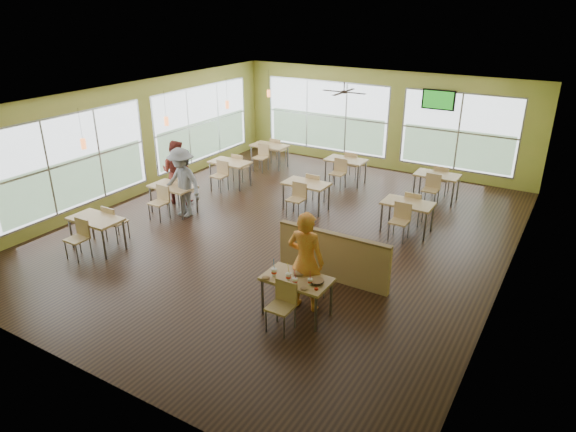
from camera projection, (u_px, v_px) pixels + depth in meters
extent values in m
plane|color=black|center=(287.00, 231.00, 12.61)|extent=(12.00, 12.00, 0.00)
plane|color=white|center=(287.00, 100.00, 11.35)|extent=(12.00, 12.00, 0.00)
cube|color=#B4AD49|center=(381.00, 120.00, 16.72)|extent=(10.00, 0.04, 3.20)
cube|color=#B4AD49|center=(69.00, 281.00, 7.24)|extent=(10.00, 0.04, 3.20)
cube|color=#B4AD49|center=(134.00, 141.00, 14.33)|extent=(0.04, 12.00, 3.20)
cube|color=#B4AD49|center=(515.00, 211.00, 9.62)|extent=(0.04, 12.00, 3.20)
cube|color=white|center=(75.00, 161.00, 12.77)|extent=(0.02, 4.50, 2.35)
cube|color=white|center=(203.00, 123.00, 16.72)|extent=(0.02, 4.50, 2.35)
cube|color=white|center=(326.00, 116.00, 17.67)|extent=(4.50, 0.02, 2.35)
cube|color=white|center=(459.00, 132.00, 15.55)|extent=(3.50, 0.02, 2.35)
cube|color=#B7BABC|center=(152.00, 178.00, 15.21)|extent=(0.04, 9.40, 0.05)
cube|color=#B7BABC|center=(385.00, 159.00, 17.07)|extent=(8.00, 0.04, 0.05)
cube|color=tan|center=(297.00, 279.00, 9.01)|extent=(1.20, 0.70, 0.04)
cube|color=brown|center=(297.00, 280.00, 9.02)|extent=(1.22, 0.71, 0.01)
cylinder|color=slate|center=(262.00, 296.00, 9.18)|extent=(0.05, 0.05, 0.71)
cylinder|color=slate|center=(316.00, 314.00, 8.67)|extent=(0.05, 0.05, 0.71)
cylinder|color=slate|center=(279.00, 282.00, 9.64)|extent=(0.05, 0.05, 0.71)
cylinder|color=slate|center=(331.00, 298.00, 9.13)|extent=(0.05, 0.05, 0.71)
cube|color=tan|center=(311.00, 279.00, 9.55)|extent=(0.42, 0.42, 0.04)
cube|color=tan|center=(316.00, 265.00, 9.61)|extent=(0.42, 0.04, 0.40)
cube|color=tan|center=(281.00, 307.00, 8.68)|extent=(0.42, 0.42, 0.04)
cube|color=tan|center=(274.00, 302.00, 8.45)|extent=(0.42, 0.04, 0.40)
cube|color=tan|center=(333.00, 258.00, 10.24)|extent=(2.40, 0.12, 1.00)
cube|color=brown|center=(334.00, 234.00, 10.04)|extent=(2.40, 0.14, 0.04)
cube|color=tan|center=(95.00, 219.00, 11.46)|extent=(1.20, 0.70, 0.04)
cube|color=brown|center=(96.00, 220.00, 11.47)|extent=(1.22, 0.71, 0.01)
cylinder|color=slate|center=(71.00, 233.00, 11.63)|extent=(0.05, 0.05, 0.71)
cylinder|color=slate|center=(104.00, 244.00, 11.12)|extent=(0.05, 0.05, 0.71)
cylinder|color=slate|center=(92.00, 225.00, 12.09)|extent=(0.05, 0.05, 0.71)
cylinder|color=slate|center=(124.00, 235.00, 11.58)|extent=(0.05, 0.05, 0.71)
cube|color=tan|center=(116.00, 222.00, 12.00)|extent=(0.42, 0.42, 0.04)
cube|color=tan|center=(121.00, 210.00, 12.07)|extent=(0.42, 0.04, 0.40)
cube|color=tan|center=(77.00, 239.00, 11.13)|extent=(0.42, 0.42, 0.04)
cube|color=tan|center=(68.00, 233.00, 10.90)|extent=(0.42, 0.04, 0.40)
cube|color=tan|center=(173.00, 186.00, 13.43)|extent=(1.20, 0.70, 0.04)
cube|color=brown|center=(173.00, 187.00, 13.44)|extent=(1.22, 0.71, 0.01)
cylinder|color=slate|center=(151.00, 199.00, 13.60)|extent=(0.05, 0.05, 0.71)
cylinder|color=slate|center=(182.00, 207.00, 13.10)|extent=(0.05, 0.05, 0.71)
cylinder|color=slate|center=(166.00, 193.00, 14.06)|extent=(0.05, 0.05, 0.71)
cylinder|color=slate|center=(197.00, 200.00, 13.55)|extent=(0.05, 0.05, 0.71)
cube|color=tan|center=(187.00, 190.00, 13.98)|extent=(0.42, 0.42, 0.04)
cube|color=tan|center=(191.00, 181.00, 14.04)|extent=(0.42, 0.04, 0.40)
cube|color=tan|center=(159.00, 203.00, 13.11)|extent=(0.42, 0.42, 0.04)
cube|color=tan|center=(152.00, 197.00, 12.87)|extent=(0.42, 0.04, 0.40)
cube|color=tan|center=(230.00, 162.00, 15.41)|extent=(1.20, 0.70, 0.04)
cube|color=brown|center=(230.00, 163.00, 15.42)|extent=(1.22, 0.71, 0.01)
cylinder|color=slate|center=(210.00, 174.00, 15.58)|extent=(0.05, 0.05, 0.71)
cylinder|color=slate|center=(239.00, 180.00, 15.07)|extent=(0.05, 0.05, 0.71)
cylinder|color=slate|center=(222.00, 169.00, 16.04)|extent=(0.05, 0.05, 0.71)
cylinder|color=slate|center=(251.00, 174.00, 15.53)|extent=(0.05, 0.05, 0.71)
cube|color=tan|center=(241.00, 166.00, 15.95)|extent=(0.42, 0.42, 0.04)
cube|color=tan|center=(244.00, 158.00, 16.02)|extent=(0.42, 0.04, 0.40)
cube|color=tan|center=(219.00, 176.00, 15.08)|extent=(0.42, 0.42, 0.04)
cube|color=tan|center=(215.00, 171.00, 14.85)|extent=(0.42, 0.04, 0.40)
cube|color=tan|center=(269.00, 145.00, 17.15)|extent=(1.20, 0.70, 0.04)
cube|color=brown|center=(269.00, 146.00, 17.16)|extent=(1.22, 0.71, 0.01)
cylinder|color=slate|center=(252.00, 156.00, 17.32)|extent=(0.05, 0.05, 0.71)
cylinder|color=slate|center=(279.00, 161.00, 16.81)|extent=(0.05, 0.05, 0.71)
cylinder|color=slate|center=(261.00, 152.00, 17.78)|extent=(0.05, 0.05, 0.71)
cylinder|color=slate|center=(288.00, 157.00, 17.27)|extent=(0.05, 0.05, 0.71)
cube|color=tan|center=(278.00, 150.00, 17.69)|extent=(0.42, 0.42, 0.04)
cube|color=tan|center=(281.00, 142.00, 17.75)|extent=(0.42, 0.04, 0.40)
cube|color=tan|center=(261.00, 158.00, 16.82)|extent=(0.42, 0.42, 0.04)
cube|color=tan|center=(257.00, 153.00, 16.58)|extent=(0.42, 0.04, 0.40)
cube|color=tan|center=(306.00, 183.00, 13.65)|extent=(1.20, 0.70, 0.04)
cube|color=brown|center=(306.00, 184.00, 13.66)|extent=(1.22, 0.71, 0.01)
cylinder|color=slate|center=(283.00, 196.00, 13.82)|extent=(0.05, 0.05, 0.71)
cylinder|color=slate|center=(319.00, 204.00, 13.31)|extent=(0.05, 0.05, 0.71)
cylinder|color=slate|center=(294.00, 190.00, 14.28)|extent=(0.05, 0.05, 0.71)
cylinder|color=slate|center=(329.00, 197.00, 13.77)|extent=(0.05, 0.05, 0.71)
cube|color=tan|center=(316.00, 187.00, 14.19)|extent=(0.42, 0.42, 0.04)
cube|color=tan|center=(319.00, 178.00, 14.25)|extent=(0.42, 0.04, 0.40)
cube|color=tan|center=(296.00, 200.00, 13.32)|extent=(0.42, 0.42, 0.04)
cube|color=tan|center=(292.00, 194.00, 13.08)|extent=(0.42, 0.04, 0.40)
cube|color=tan|center=(346.00, 160.00, 15.62)|extent=(1.20, 0.70, 0.04)
cube|color=brown|center=(346.00, 161.00, 15.63)|extent=(1.22, 0.71, 0.01)
cylinder|color=slate|center=(325.00, 171.00, 15.79)|extent=(0.05, 0.05, 0.71)
cylinder|color=slate|center=(358.00, 177.00, 15.28)|extent=(0.05, 0.05, 0.71)
cylinder|color=slate|center=(334.00, 166.00, 16.25)|extent=(0.05, 0.05, 0.71)
cylinder|color=slate|center=(365.00, 172.00, 15.74)|extent=(0.05, 0.05, 0.71)
cube|color=tan|center=(353.00, 164.00, 16.16)|extent=(0.42, 0.42, 0.04)
cube|color=tan|center=(356.00, 156.00, 16.23)|extent=(0.42, 0.04, 0.40)
cube|color=tan|center=(338.00, 174.00, 15.30)|extent=(0.42, 0.42, 0.04)
cube|color=tan|center=(335.00, 168.00, 15.06)|extent=(0.42, 0.04, 0.40)
cube|color=tan|center=(408.00, 203.00, 12.33)|extent=(1.20, 0.70, 0.04)
cube|color=brown|center=(408.00, 204.00, 12.34)|extent=(1.22, 0.71, 0.01)
cylinder|color=slate|center=(381.00, 217.00, 12.50)|extent=(0.05, 0.05, 0.71)
cylinder|color=slate|center=(425.00, 226.00, 11.99)|extent=(0.05, 0.05, 0.71)
cylinder|color=slate|center=(390.00, 209.00, 12.96)|extent=(0.05, 0.05, 0.71)
cylinder|color=slate|center=(432.00, 218.00, 12.45)|extent=(0.05, 0.05, 0.71)
cube|color=tan|center=(414.00, 207.00, 12.87)|extent=(0.42, 0.42, 0.04)
cube|color=tan|center=(417.00, 196.00, 12.93)|extent=(0.42, 0.04, 0.40)
cube|color=tan|center=(399.00, 222.00, 12.00)|extent=(0.42, 0.42, 0.04)
cube|color=tan|center=(397.00, 216.00, 11.76)|extent=(0.42, 0.04, 0.40)
cube|color=tan|center=(437.00, 175.00, 14.30)|extent=(1.20, 0.70, 0.04)
cube|color=brown|center=(437.00, 176.00, 14.31)|extent=(1.22, 0.71, 0.01)
cylinder|color=slate|center=(414.00, 187.00, 14.47)|extent=(0.05, 0.05, 0.71)
cylinder|color=slate|center=(452.00, 194.00, 13.96)|extent=(0.05, 0.05, 0.71)
cylinder|color=slate|center=(420.00, 181.00, 14.93)|extent=(0.05, 0.05, 0.71)
cylinder|color=slate|center=(458.00, 188.00, 14.42)|extent=(0.05, 0.05, 0.71)
cube|color=tan|center=(442.00, 179.00, 14.84)|extent=(0.42, 0.42, 0.04)
cube|color=tan|center=(444.00, 170.00, 14.91)|extent=(0.42, 0.04, 0.40)
cube|color=tan|center=(430.00, 190.00, 13.98)|extent=(0.42, 0.42, 0.04)
cube|color=tan|center=(429.00, 185.00, 13.74)|extent=(0.42, 0.04, 0.40)
cylinder|color=#2D2119|center=(80.00, 125.00, 10.63)|extent=(0.01, 0.01, 0.70)
cylinder|color=orange|center=(83.00, 144.00, 10.78)|extent=(0.11, 0.11, 0.22)
cylinder|color=#2D2119|center=(165.00, 105.00, 12.60)|extent=(0.01, 0.01, 0.70)
cylinder|color=orange|center=(166.00, 121.00, 12.76)|extent=(0.11, 0.11, 0.22)
cylinder|color=#2D2119|center=(227.00, 91.00, 14.58)|extent=(0.01, 0.01, 0.70)
cylinder|color=orange|center=(227.00, 105.00, 14.73)|extent=(0.11, 0.11, 0.22)
cylinder|color=#2D2119|center=(269.00, 81.00, 16.31)|extent=(0.01, 0.01, 0.70)
cylinder|color=orange|center=(269.00, 93.00, 16.47)|extent=(0.11, 0.11, 0.22)
cylinder|color=#2D2119|center=(344.00, 87.00, 13.77)|extent=(0.03, 0.03, 0.24)
cylinder|color=#2D2119|center=(344.00, 92.00, 13.82)|extent=(0.16, 0.16, 0.06)
cube|color=#2D2119|center=(356.00, 93.00, 13.66)|extent=(0.55, 0.10, 0.01)
cube|color=#2D2119|center=(349.00, 90.00, 14.10)|extent=(0.10, 0.55, 0.01)
cube|color=#2D2119|center=(332.00, 91.00, 13.99)|extent=(0.55, 0.10, 0.01)
cube|color=#2D2119|center=(338.00, 94.00, 13.55)|extent=(0.10, 0.55, 0.01)
cube|color=black|center=(439.00, 100.00, 15.46)|extent=(1.00, 0.06, 0.60)
cube|color=#1C7E1B|center=(438.00, 100.00, 15.43)|extent=(0.90, 0.01, 0.52)
imported|color=#EE581A|center=(306.00, 261.00, 9.15)|extent=(0.73, 0.51, 1.90)
imported|color=maroon|center=(176.00, 172.00, 14.08)|extent=(0.99, 0.85, 1.76)
imported|color=slate|center=(182.00, 183.00, 13.15)|extent=(1.24, 0.78, 1.83)
cone|color=white|center=(274.00, 272.00, 9.04)|extent=(0.10, 0.10, 0.13)
cylinder|color=red|center=(274.00, 272.00, 9.04)|extent=(0.09, 0.09, 0.04)
cylinder|color=white|center=(274.00, 269.00, 9.01)|extent=(0.10, 0.10, 0.01)
cylinder|color=blue|center=(274.00, 263.00, 8.97)|extent=(0.03, 0.06, 0.24)
cone|color=white|center=(288.00, 277.00, 8.89)|extent=(0.10, 0.10, 0.13)
cylinder|color=red|center=(288.00, 277.00, 8.89)|extent=(0.09, 0.09, 0.04)
cylinder|color=white|center=(288.00, 273.00, 8.87)|extent=(0.10, 0.10, 0.01)
cylinder|color=yellow|center=(288.00, 268.00, 8.82)|extent=(0.02, 0.06, 0.24)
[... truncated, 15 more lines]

